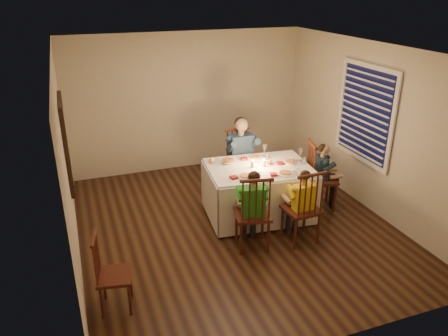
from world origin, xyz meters
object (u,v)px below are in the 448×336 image
object	(u,v)px
chair_near_left	(252,246)
dining_table	(259,181)
chair_adult	(241,192)
serving_bowl	(228,162)
chair_extra	(118,306)
child_green	(252,246)
adult	(241,192)
child_yellow	(299,240)
chair_near_right	(299,240)
chair_end	(319,207)
child_teal	(319,207)

from	to	relation	value
chair_near_left	dining_table	bearing A→B (deg)	-107.46
chair_adult	serving_bowl	xyz separation A→B (m)	(-0.44, -0.54, 0.85)
chair_adult	chair_extra	xyz separation A→B (m)	(-2.41, -2.24, 0.00)
chair_extra	child_green	size ratio (longest dim) A/B	0.83
chair_adult	adult	bearing A→B (deg)	0.00
serving_bowl	child_yellow	bearing A→B (deg)	-61.07
dining_table	serving_bowl	xyz separation A→B (m)	(-0.40, 0.28, 0.26)
serving_bowl	dining_table	bearing A→B (deg)	-35.59
chair_near_right	chair_end	bearing A→B (deg)	-139.11
chair_extra	adult	world-z (taller)	adult
chair_extra	child_teal	world-z (taller)	child_teal
chair_end	chair_extra	bearing A→B (deg)	125.63
chair_end	child_green	size ratio (longest dim) A/B	0.97
chair_extra	child_teal	xyz separation A→B (m)	(3.42, 1.30, 0.00)
chair_end	child_green	xyz separation A→B (m)	(-1.51, -0.69, 0.00)
dining_table	child_green	world-z (taller)	dining_table
chair_adult	chair_extra	bearing A→B (deg)	-137.97
chair_near_left	chair_end	xyz separation A→B (m)	(1.51, 0.69, 0.00)
child_yellow	child_teal	xyz separation A→B (m)	(0.81, 0.78, 0.00)
chair_near_left	chair_near_right	size ratio (longest dim) A/B	1.00
child_teal	dining_table	bearing A→B (deg)	99.01
child_yellow	dining_table	bearing A→B (deg)	-77.17
chair_end	child_green	distance (m)	1.66
dining_table	chair_end	world-z (taller)	dining_table
adult	serving_bowl	size ratio (longest dim) A/B	6.49
serving_bowl	child_green	bearing A→B (deg)	-92.68
chair_near_right	child_teal	world-z (taller)	chair_near_right
chair_adult	child_teal	size ratio (longest dim) A/B	1.03
child_teal	child_green	bearing A→B (deg)	129.30
dining_table	child_yellow	world-z (taller)	dining_table
dining_table	chair_near_right	size ratio (longest dim) A/B	1.50
chair_adult	chair_near_left	distance (m)	1.69
chair_end	serving_bowl	bearing A→B (deg)	89.78
adult	child_green	world-z (taller)	adult
dining_table	child_teal	xyz separation A→B (m)	(1.06, -0.11, -0.59)
chair_near_right	adult	world-z (taller)	adult
dining_table	child_green	xyz separation A→B (m)	(-0.45, -0.79, -0.59)
child_yellow	child_teal	size ratio (longest dim) A/B	1.00
child_green	serving_bowl	distance (m)	1.37
chair_near_left	adult	size ratio (longest dim) A/B	0.83
dining_table	serving_bowl	size ratio (longest dim) A/B	8.06
chair_end	child_teal	distance (m)	0.00
chair_near_right	serving_bowl	bearing A→B (deg)	-64.03
dining_table	chair_near_left	xyz separation A→B (m)	(-0.45, -0.79, -0.59)
chair_extra	serving_bowl	bearing A→B (deg)	-38.79
chair_near_left	serving_bowl	distance (m)	1.37
chair_near_left	child_yellow	size ratio (longest dim) A/B	1.02
chair_near_left	chair_extra	size ratio (longest dim) A/B	1.18
chair_extra	chair_end	bearing A→B (deg)	-58.68
dining_table	chair_extra	xyz separation A→B (m)	(-2.36, -1.41, -0.59)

